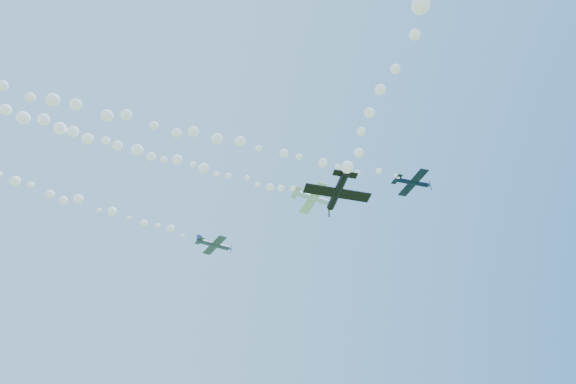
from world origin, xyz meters
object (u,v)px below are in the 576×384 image
object	(u,v)px
plane_white	(313,198)
plane_grey	(214,245)
plane_navy	(413,182)
plane_black	(337,192)

from	to	relation	value
plane_white	plane_grey	size ratio (longest dim) A/B	1.20
plane_navy	plane_grey	bearing A→B (deg)	138.84
plane_navy	plane_grey	size ratio (longest dim) A/B	0.98
plane_white	plane_black	xyz separation A→B (m)	(-4.41, -20.44, -16.27)
plane_white	plane_grey	distance (m)	17.96
plane_navy	plane_grey	xyz separation A→B (m)	(-24.98, 20.13, -2.31)
plane_navy	plane_white	bearing A→B (deg)	124.01
plane_white	plane_grey	world-z (taller)	plane_white
plane_white	plane_black	distance (m)	26.49
plane_white	plane_navy	bearing A→B (deg)	-61.50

